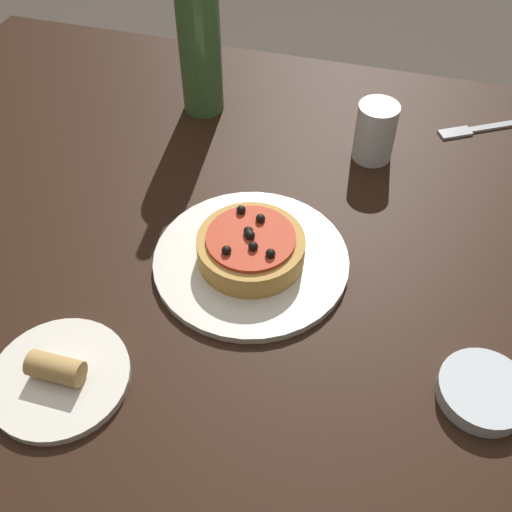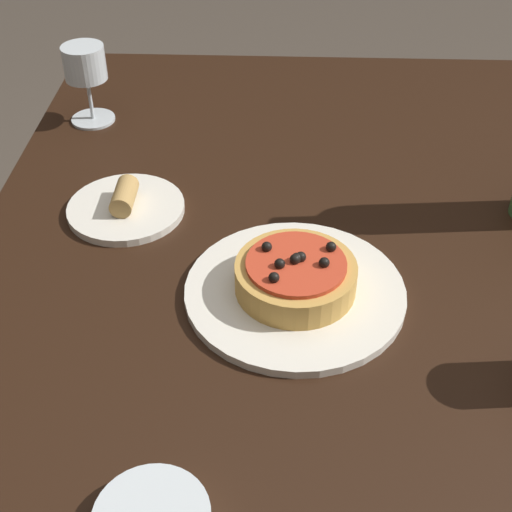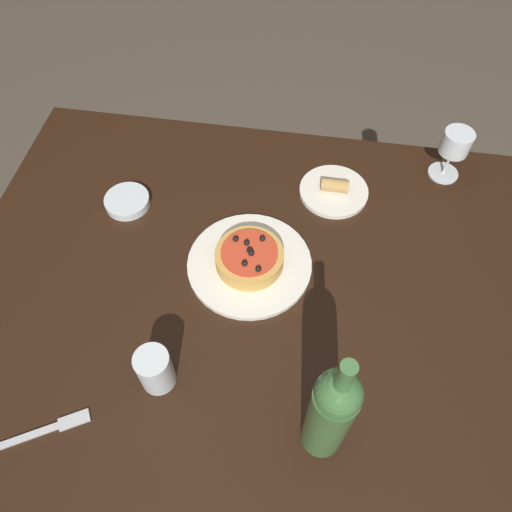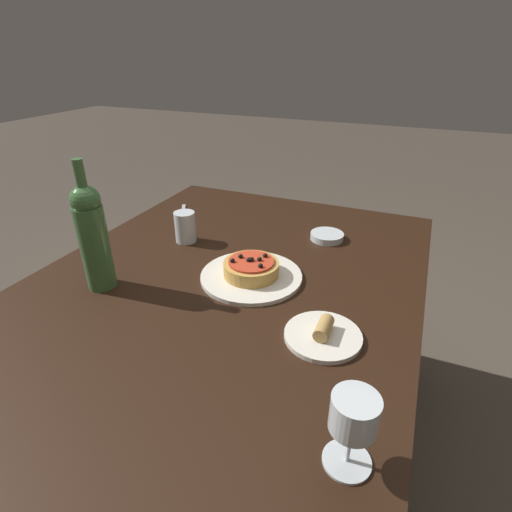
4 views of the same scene
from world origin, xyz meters
TOP-DOWN VIEW (x-y plane):
  - ground_plane at (0.00, 0.00)m, footprint 14.00×14.00m
  - dining_table at (0.00, 0.00)m, footprint 1.44×1.07m
  - dinner_plate at (0.05, -0.07)m, footprint 0.29×0.29m
  - pizza at (0.05, -0.07)m, footprint 0.16×0.16m
  - wine_glass at (-0.42, -0.44)m, footprint 0.08×0.08m
  - wine_bottle at (-0.15, 0.30)m, footprint 0.08×0.08m
  - water_cup at (0.19, 0.24)m, footprint 0.07×0.07m
  - side_bowl at (0.39, -0.20)m, footprint 0.11×0.11m
  - fork at (0.38, 0.37)m, footprint 0.18×0.12m
  - side_plate at (-0.13, -0.33)m, footprint 0.18×0.18m

SIDE VIEW (x-z plane):
  - ground_plane at x=0.00m, z-range 0.00..0.00m
  - dining_table at x=0.00m, z-range 0.29..1.01m
  - fork at x=0.38m, z-range 0.72..0.72m
  - dinner_plate at x=0.05m, z-range 0.72..0.73m
  - side_plate at x=-0.13m, z-range 0.71..0.75m
  - side_bowl at x=0.39m, z-range 0.72..0.74m
  - pizza at x=0.05m, z-range 0.72..0.78m
  - water_cup at x=0.19m, z-range 0.72..0.82m
  - wine_glass at x=-0.42m, z-range 0.75..0.89m
  - wine_bottle at x=-0.15m, z-range 0.69..1.05m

